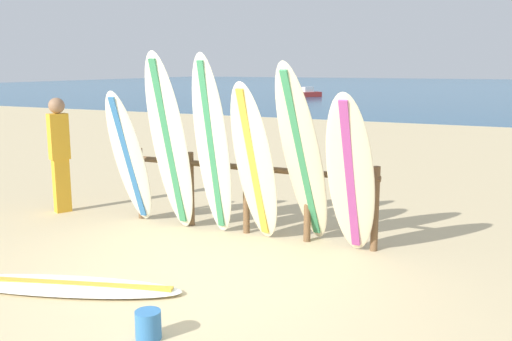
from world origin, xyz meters
TOP-DOWN VIEW (x-y plane):
  - ground_plane at (0.00, 0.00)m, footprint 120.00×120.00m
  - ocean_water at (0.00, 58.00)m, footprint 120.00×80.00m
  - surfboard_rack at (-0.44, 2.15)m, footprint 3.56×0.09m
  - surfboard_leaning_far_left at (-2.06, 1.77)m, footprint 0.52×0.80m
  - surfboard_leaning_left at (-1.36, 1.73)m, footprint 0.57×0.72m
  - surfboard_leaning_center_left at (-0.75, 1.79)m, footprint 0.47×0.64m
  - surfboard_leaning_center at (-0.16, 1.80)m, footprint 0.69×0.75m
  - surfboard_leaning_center_right at (0.46, 1.83)m, footprint 0.60×1.16m
  - surfboard_leaning_right at (1.10, 1.70)m, footprint 0.55×0.86m
  - surfboard_lying_on_sand at (-1.26, -0.38)m, footprint 2.53×1.26m
  - beachgoer_standing at (-3.50, 1.94)m, footprint 0.29×0.33m
  - small_boat_offshore at (-11.24, 33.94)m, footprint 1.78×2.05m
  - sand_bucket at (0.14, -0.87)m, footprint 0.22×0.22m

SIDE VIEW (x-z plane):
  - ground_plane at x=0.00m, z-range 0.00..0.00m
  - ocean_water at x=0.00m, z-range 0.00..0.01m
  - surfboard_lying_on_sand at x=-1.26m, z-range -0.01..0.08m
  - sand_bucket at x=0.14m, z-range 0.00..0.24m
  - small_boat_offshore at x=-11.24m, z-range -0.10..0.61m
  - surfboard_rack at x=-0.44m, z-range 0.13..1.17m
  - surfboard_leaning_far_left at x=-2.06m, z-range 0.00..1.91m
  - beachgoer_standing at x=-3.50m, z-range 0.09..1.84m
  - surfboard_leaning_right at x=1.10m, z-range 0.00..1.97m
  - surfboard_leaning_center at x=-0.16m, z-range 0.00..2.05m
  - surfboard_leaning_center_right at x=0.46m, z-range 0.00..2.29m
  - surfboard_leaning_center_left at x=-0.75m, z-range 0.00..2.39m
  - surfboard_leaning_left at x=-1.36m, z-range 0.00..2.41m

